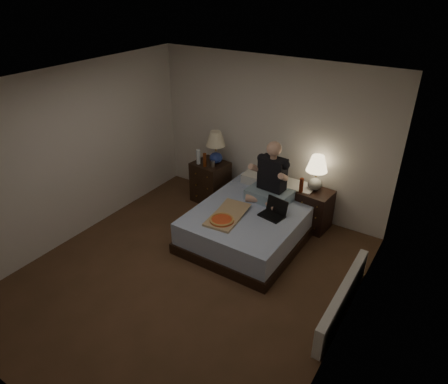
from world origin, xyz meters
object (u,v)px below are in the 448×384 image
Objects in this scene: water_bottle at (198,157)px; beer_bottle_left at (205,160)px; bed at (252,222)px; pizza_box at (222,220)px; radiator at (343,299)px; nightstand_left at (211,182)px; person at (271,172)px; beer_bottle_right at (301,185)px; nightstand_right at (314,210)px; lamp_left at (216,148)px; lamp_right at (316,173)px; soda_can at (213,164)px; laptop at (272,209)px.

water_bottle is 0.15m from beer_bottle_left.
water_bottle reaches higher than bed.
pizza_box is 0.47× the size of radiator.
beer_bottle_left is 3.14m from radiator.
nightstand_left is 1.40m from person.
nightstand_right is at bearing 34.18° from beer_bottle_right.
beer_bottle_right is (1.79, 0.15, -0.09)m from water_bottle.
pizza_box is at bearing -42.73° from nightstand_left.
nightstand_left is at bearing -170.27° from nightstand_right.
lamp_left is (-1.08, 0.64, 0.75)m from bed.
pizza_box is at bearing -118.84° from beer_bottle_right.
lamp_right is 2.43× the size of beer_bottle_left.
nightstand_right is 0.95m from person.
water_bottle reaches higher than pizza_box.
lamp_left is (-1.76, -0.10, 0.68)m from nightstand_right.
water_bottle is (-1.99, -0.28, 0.53)m from nightstand_right.
lamp_left is 5.60× the size of soda_can.
nightstand_left reaches higher than bed.
beer_bottle_left is 1.66m from beer_bottle_right.
nightstand_left reaches higher than nightstand_right.
lamp_right is 1.70m from soda_can.
nightstand_right is 0.68× the size of person.
beer_bottle_left reaches higher than nightstand_right.
soda_can is 0.29× the size of laptop.
nightstand_right is at bearing 8.15° from soda_can.
lamp_right is at bearing 9.94° from water_bottle.
beer_bottle_left is (-0.00, -0.15, 0.47)m from nightstand_left.
nightstand_right is 2.07m from water_bottle.
lamp_left is 2.43× the size of beer_bottle_right.
nightstand_left is 0.94× the size of pizza_box.
laptop is 1.56m from radiator.
person reaches higher than lamp_left.
water_bottle is (-1.94, -0.34, -0.07)m from lamp_right.
soda_can is at bearing 27.44° from beer_bottle_left.
radiator is (1.57, -1.15, -0.76)m from person.
person is at bearing -142.50° from nightstand_right.
beer_bottle_left is (0.15, -0.02, -0.01)m from water_bottle.
beer_bottle_left reaches higher than soda_can.
lamp_right is at bearing 43.50° from person.
nightstand_right is at bearing -47.05° from lamp_right.
lamp_left is 1.58m from pizza_box.
laptop is at bearing -54.09° from person.
lamp_left is 3.18m from radiator.
laptop is (-0.29, -0.85, -0.29)m from lamp_right.
lamp_left is 0.27m from soda_can.
nightstand_right is 0.49m from beer_bottle_right.
bed is 8.63× the size of beer_bottle_left.
pizza_box is (0.87, -1.07, -0.23)m from soda_can.
person is 2.09m from radiator.
radiator is at bearing -31.49° from person.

